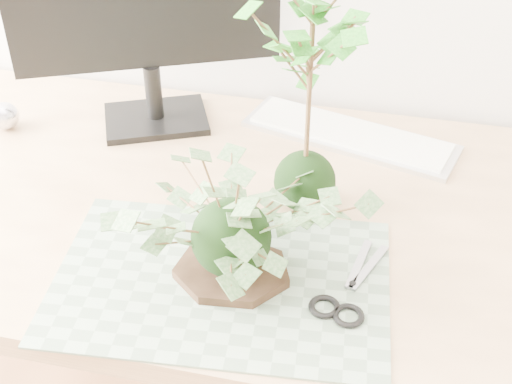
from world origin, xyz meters
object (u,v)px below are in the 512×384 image
desk (298,253)px  maple_kokedama (312,42)px  keyboard (350,135)px  ivy_kokedama (230,207)px

desk → maple_kokedama: maple_kokedama is taller
desk → keyboard: size_ratio=3.81×
ivy_kokedama → maple_kokedama: 0.26m
ivy_kokedama → keyboard: ivy_kokedama is taller
desk → maple_kokedama: bearing=82.0°
ivy_kokedama → desk: bearing=67.7°
maple_kokedama → keyboard: bearing=77.5°
ivy_kokedama → maple_kokedama: maple_kokedama is taller
desk → ivy_kokedama: size_ratio=4.07×
ivy_kokedama → maple_kokedama: bearing=69.1°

